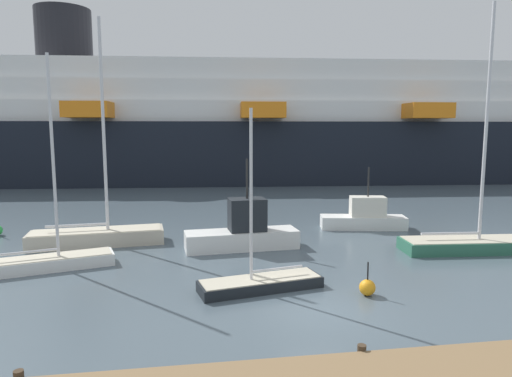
{
  "coord_description": "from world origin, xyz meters",
  "views": [
    {
      "loc": [
        -4.53,
        -15.04,
        6.47
      ],
      "look_at": [
        0.0,
        14.84,
        2.48
      ],
      "focal_mm": 31.76,
      "sensor_mm": 36.0,
      "label": 1
    }
  ],
  "objects_px": {
    "sailboat_0": "(469,241)",
    "channel_buoy_1": "(367,287)",
    "sailboat_1": "(48,259)",
    "sailboat_3": "(97,234)",
    "cruise_ship": "(254,127)",
    "fishing_boat_1": "(243,232)",
    "sailboat_2": "(260,281)",
    "fishing_boat_0": "(364,217)"
  },
  "relations": [
    {
      "from": "sailboat_3",
      "to": "sailboat_2",
      "type": "bearing_deg",
      "value": -52.8
    },
    {
      "from": "channel_buoy_1",
      "to": "cruise_ship",
      "type": "relative_size",
      "value": 0.01
    },
    {
      "from": "cruise_ship",
      "to": "fishing_boat_0",
      "type": "bearing_deg",
      "value": -80.84
    },
    {
      "from": "sailboat_3",
      "to": "fishing_boat_1",
      "type": "bearing_deg",
      "value": -20.12
    },
    {
      "from": "fishing_boat_1",
      "to": "cruise_ship",
      "type": "bearing_deg",
      "value": 76.04
    },
    {
      "from": "fishing_boat_0",
      "to": "fishing_boat_1",
      "type": "relative_size",
      "value": 0.9
    },
    {
      "from": "sailboat_0",
      "to": "channel_buoy_1",
      "type": "relative_size",
      "value": 9.49
    },
    {
      "from": "sailboat_2",
      "to": "fishing_boat_0",
      "type": "bearing_deg",
      "value": -141.76
    },
    {
      "from": "sailboat_3",
      "to": "cruise_ship",
      "type": "distance_m",
      "value": 36.45
    },
    {
      "from": "cruise_ship",
      "to": "fishing_boat_1",
      "type": "bearing_deg",
      "value": -94.97
    },
    {
      "from": "sailboat_1",
      "to": "fishing_boat_1",
      "type": "xyz_separation_m",
      "value": [
        9.41,
        2.3,
        0.45
      ]
    },
    {
      "from": "fishing_boat_1",
      "to": "fishing_boat_0",
      "type": "bearing_deg",
      "value": 19.31
    },
    {
      "from": "sailboat_1",
      "to": "channel_buoy_1",
      "type": "distance_m",
      "value": 14.4
    },
    {
      "from": "fishing_boat_0",
      "to": "channel_buoy_1",
      "type": "bearing_deg",
      "value": -100.8
    },
    {
      "from": "fishing_boat_1",
      "to": "cruise_ship",
      "type": "relative_size",
      "value": 0.05
    },
    {
      "from": "sailboat_0",
      "to": "channel_buoy_1",
      "type": "height_order",
      "value": "sailboat_0"
    },
    {
      "from": "sailboat_3",
      "to": "channel_buoy_1",
      "type": "bearing_deg",
      "value": -45.13
    },
    {
      "from": "sailboat_2",
      "to": "channel_buoy_1",
      "type": "relative_size",
      "value": 5.4
    },
    {
      "from": "fishing_boat_0",
      "to": "channel_buoy_1",
      "type": "height_order",
      "value": "fishing_boat_0"
    },
    {
      "from": "fishing_boat_0",
      "to": "cruise_ship",
      "type": "bearing_deg",
      "value": 105.41
    },
    {
      "from": "sailboat_0",
      "to": "channel_buoy_1",
      "type": "bearing_deg",
      "value": -141.34
    },
    {
      "from": "sailboat_0",
      "to": "sailboat_2",
      "type": "xyz_separation_m",
      "value": [
        -11.88,
        -4.04,
        -0.22
      ]
    },
    {
      "from": "sailboat_3",
      "to": "cruise_ship",
      "type": "bearing_deg",
      "value": 61.43
    },
    {
      "from": "sailboat_0",
      "to": "sailboat_3",
      "type": "relative_size",
      "value": 1.03
    },
    {
      "from": "sailboat_1",
      "to": "channel_buoy_1",
      "type": "bearing_deg",
      "value": -38.14
    },
    {
      "from": "sailboat_1",
      "to": "sailboat_2",
      "type": "distance_m",
      "value": 10.18
    },
    {
      "from": "sailboat_3",
      "to": "fishing_boat_0",
      "type": "height_order",
      "value": "sailboat_3"
    },
    {
      "from": "sailboat_2",
      "to": "sailboat_1",
      "type": "bearing_deg",
      "value": -35.61
    },
    {
      "from": "fishing_boat_0",
      "to": "fishing_boat_1",
      "type": "bearing_deg",
      "value": -145.46
    },
    {
      "from": "sailboat_0",
      "to": "sailboat_3",
      "type": "xyz_separation_m",
      "value": [
        -19.8,
        4.4,
        0.05
      ]
    },
    {
      "from": "sailboat_1",
      "to": "sailboat_3",
      "type": "bearing_deg",
      "value": 55.99
    },
    {
      "from": "fishing_boat_0",
      "to": "sailboat_2",
      "type": "bearing_deg",
      "value": -119.37
    },
    {
      "from": "sailboat_1",
      "to": "sailboat_2",
      "type": "height_order",
      "value": "sailboat_1"
    },
    {
      "from": "sailboat_2",
      "to": "sailboat_3",
      "type": "height_order",
      "value": "sailboat_3"
    },
    {
      "from": "sailboat_1",
      "to": "sailboat_2",
      "type": "bearing_deg",
      "value": -39.94
    },
    {
      "from": "sailboat_3",
      "to": "cruise_ship",
      "type": "xyz_separation_m",
      "value": [
        13.82,
        33.18,
        6.07
      ]
    },
    {
      "from": "channel_buoy_1",
      "to": "cruise_ship",
      "type": "bearing_deg",
      "value": 87.5
    },
    {
      "from": "sailboat_3",
      "to": "channel_buoy_1",
      "type": "distance_m",
      "value": 15.41
    },
    {
      "from": "cruise_ship",
      "to": "channel_buoy_1",
      "type": "bearing_deg",
      "value": -88.1
    },
    {
      "from": "fishing_boat_1",
      "to": "channel_buoy_1",
      "type": "xyz_separation_m",
      "value": [
        3.93,
        -7.71,
        -0.59
      ]
    },
    {
      "from": "sailboat_0",
      "to": "cruise_ship",
      "type": "height_order",
      "value": "cruise_ship"
    },
    {
      "from": "channel_buoy_1",
      "to": "fishing_boat_0",
      "type": "bearing_deg",
      "value": 68.55
    }
  ]
}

